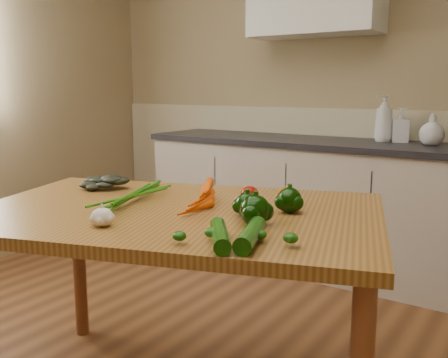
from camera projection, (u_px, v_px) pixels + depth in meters
name	position (u px, v px, depth m)	size (l,w,h in m)	color
room	(81.00, 88.00, 1.69)	(4.04, 5.04, 2.64)	brown
counter_run	(344.00, 207.00, 3.36)	(2.84, 0.64, 1.14)	#B5A897
table	(176.00, 232.00, 1.88)	(1.72, 1.39, 0.80)	#9D682D
soap_bottle_a	(384.00, 119.00, 3.24)	(0.12, 0.12, 0.30)	silver
soap_bottle_b	(401.00, 125.00, 3.21)	(0.10, 0.10, 0.22)	silver
soap_bottle_c	(432.00, 129.00, 3.03)	(0.15, 0.15, 0.19)	silver
carrot_bunch	(181.00, 195.00, 1.92)	(0.28, 0.21, 0.07)	#EC5205
leafy_greens	(104.00, 177.00, 2.22)	(0.21, 0.19, 0.11)	black
garlic_bulb	(102.00, 217.00, 1.62)	(0.07, 0.07, 0.06)	white
pepper_a	(247.00, 205.00, 1.75)	(0.08, 0.08, 0.08)	black
pepper_b	(289.00, 200.00, 1.80)	(0.09, 0.09, 0.09)	black
pepper_c	(255.00, 210.00, 1.63)	(0.10, 0.10, 0.10)	black
tomato_a	(250.00, 194.00, 1.95)	(0.07, 0.07, 0.07)	#900A02
tomato_b	(286.00, 195.00, 1.94)	(0.07, 0.07, 0.07)	#C84905
tomato_c	(293.00, 197.00, 1.93)	(0.06, 0.06, 0.06)	#C84905
zucchini_a	(250.00, 235.00, 1.44)	(0.05, 0.05, 0.23)	#0F4106
zucchini_b	(220.00, 235.00, 1.44)	(0.05, 0.05, 0.23)	#0F4106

